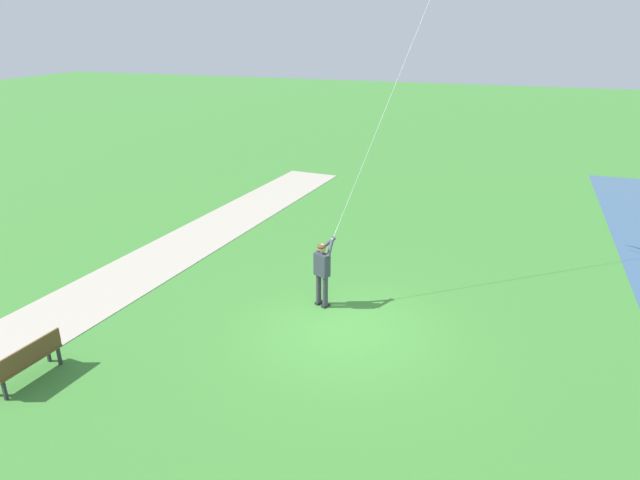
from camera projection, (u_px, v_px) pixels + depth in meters
ground_plane at (345, 329)px, 13.70m from camera, size 120.00×120.00×0.00m
walkway_path at (50, 320)px, 14.08m from camera, size 4.93×32.09×0.02m
person_kite_flyer at (323, 268)px, 14.49m from camera, size 0.51×0.63×1.83m
park_bench_near_walkway at (27, 359)px, 11.57m from camera, size 0.56×1.53×0.88m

